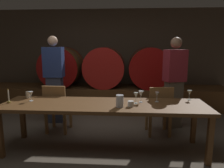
{
  "coord_description": "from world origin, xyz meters",
  "views": [
    {
      "loc": [
        0.55,
        -2.82,
        1.55
      ],
      "look_at": [
        0.36,
        0.12,
        1.01
      ],
      "focal_mm": 33.42,
      "sensor_mm": 36.0,
      "label": 1
    }
  ],
  "objects_px": {
    "chair_right": "(159,108)",
    "cup_right": "(131,104)",
    "chair_left": "(57,106)",
    "pitcher": "(120,101)",
    "candle_center": "(9,99)",
    "wine_glass_right": "(157,95)",
    "wine_barrel_right": "(149,68)",
    "dining_table": "(104,108)",
    "cup_left": "(28,95)",
    "wine_glass_far_right": "(189,93)",
    "wine_glass_center": "(141,94)",
    "wine_glass_left": "(136,96)",
    "wine_glass_far_left": "(31,94)",
    "wine_barrel_center": "(105,67)",
    "wine_barrel_left": "(62,67)",
    "guest_right": "(174,82)",
    "guest_left": "(54,79)"
  },
  "relations": [
    {
      "from": "dining_table",
      "to": "cup_right",
      "type": "relative_size",
      "value": 35.76
    },
    {
      "from": "wine_glass_left",
      "to": "guest_left",
      "type": "bearing_deg",
      "value": 145.85
    },
    {
      "from": "guest_right",
      "to": "wine_barrel_left",
      "type": "bearing_deg",
      "value": -46.19
    },
    {
      "from": "dining_table",
      "to": "candle_center",
      "type": "relative_size",
      "value": 13.45
    },
    {
      "from": "guest_right",
      "to": "candle_center",
      "type": "bearing_deg",
      "value": 2.52
    },
    {
      "from": "wine_glass_left",
      "to": "wine_glass_center",
      "type": "relative_size",
      "value": 0.94
    },
    {
      "from": "chair_left",
      "to": "chair_right",
      "type": "xyz_separation_m",
      "value": [
        1.81,
        0.0,
        0.0
      ]
    },
    {
      "from": "wine_glass_left",
      "to": "candle_center",
      "type": "bearing_deg",
      "value": -176.85
    },
    {
      "from": "wine_glass_center",
      "to": "cup_left",
      "type": "relative_size",
      "value": 1.61
    },
    {
      "from": "candle_center",
      "to": "wine_glass_left",
      "type": "xyz_separation_m",
      "value": [
        1.87,
        0.1,
        0.05
      ]
    },
    {
      "from": "wine_glass_left",
      "to": "cup_right",
      "type": "bearing_deg",
      "value": -115.65
    },
    {
      "from": "candle_center",
      "to": "wine_glass_center",
      "type": "height_order",
      "value": "candle_center"
    },
    {
      "from": "pitcher",
      "to": "wine_barrel_center",
      "type": "bearing_deg",
      "value": 100.65
    },
    {
      "from": "wine_glass_center",
      "to": "wine_barrel_right",
      "type": "bearing_deg",
      "value": 81.13
    },
    {
      "from": "wine_barrel_right",
      "to": "chair_left",
      "type": "height_order",
      "value": "wine_barrel_right"
    },
    {
      "from": "wine_barrel_left",
      "to": "wine_glass_left",
      "type": "xyz_separation_m",
      "value": [
        1.79,
        -2.24,
        -0.18
      ]
    },
    {
      "from": "candle_center",
      "to": "wine_glass_right",
      "type": "distance_m",
      "value": 2.21
    },
    {
      "from": "wine_barrel_right",
      "to": "dining_table",
      "type": "height_order",
      "value": "wine_barrel_right"
    },
    {
      "from": "wine_barrel_center",
      "to": "pitcher",
      "type": "height_order",
      "value": "wine_barrel_center"
    },
    {
      "from": "wine_glass_center",
      "to": "cup_right",
      "type": "bearing_deg",
      "value": -123.82
    },
    {
      "from": "wine_glass_far_left",
      "to": "dining_table",
      "type": "bearing_deg",
      "value": -3.99
    },
    {
      "from": "wine_barrel_right",
      "to": "pitcher",
      "type": "bearing_deg",
      "value": -104.9
    },
    {
      "from": "dining_table",
      "to": "chair_right",
      "type": "distance_m",
      "value": 1.09
    },
    {
      "from": "chair_left",
      "to": "wine_glass_right",
      "type": "xyz_separation_m",
      "value": [
        1.7,
        -0.43,
        0.34
      ]
    },
    {
      "from": "wine_barrel_center",
      "to": "chair_left",
      "type": "height_order",
      "value": "wine_barrel_center"
    },
    {
      "from": "chair_right",
      "to": "guest_left",
      "type": "bearing_deg",
      "value": -19.52
    },
    {
      "from": "wine_barrel_center",
      "to": "chair_right",
      "type": "relative_size",
      "value": 1.14
    },
    {
      "from": "guest_left",
      "to": "wine_glass_far_right",
      "type": "bearing_deg",
      "value": 159.86
    },
    {
      "from": "chair_right",
      "to": "guest_left",
      "type": "distance_m",
      "value": 2.13
    },
    {
      "from": "chair_right",
      "to": "wine_glass_far_left",
      "type": "height_order",
      "value": "chair_right"
    },
    {
      "from": "guest_right",
      "to": "wine_glass_left",
      "type": "bearing_deg",
      "value": 32.1
    },
    {
      "from": "candle_center",
      "to": "wine_glass_far_right",
      "type": "relative_size",
      "value": 1.45
    },
    {
      "from": "wine_glass_left",
      "to": "dining_table",
      "type": "bearing_deg",
      "value": -174.11
    },
    {
      "from": "chair_right",
      "to": "cup_right",
      "type": "relative_size",
      "value": 10.51
    },
    {
      "from": "wine_glass_center",
      "to": "wine_glass_left",
      "type": "bearing_deg",
      "value": -138.46
    },
    {
      "from": "dining_table",
      "to": "chair_left",
      "type": "distance_m",
      "value": 1.09
    },
    {
      "from": "wine_barrel_left",
      "to": "guest_right",
      "type": "bearing_deg",
      "value": -27.0
    },
    {
      "from": "wine_glass_center",
      "to": "cup_right",
      "type": "xyz_separation_m",
      "value": [
        -0.16,
        -0.23,
        -0.09
      ]
    },
    {
      "from": "chair_left",
      "to": "cup_right",
      "type": "relative_size",
      "value": 10.51
    },
    {
      "from": "wine_glass_left",
      "to": "cup_left",
      "type": "relative_size",
      "value": 1.51
    },
    {
      "from": "guest_left",
      "to": "cup_left",
      "type": "bearing_deg",
      "value": 79.15
    },
    {
      "from": "wine_glass_center",
      "to": "wine_barrel_center",
      "type": "bearing_deg",
      "value": 109.44
    },
    {
      "from": "guest_left",
      "to": "guest_right",
      "type": "bearing_deg",
      "value": 175.35
    },
    {
      "from": "chair_left",
      "to": "pitcher",
      "type": "xyz_separation_m",
      "value": [
        1.14,
        -0.73,
        0.32
      ]
    },
    {
      "from": "chair_left",
      "to": "guest_left",
      "type": "relative_size",
      "value": 0.5
    },
    {
      "from": "dining_table",
      "to": "cup_left",
      "type": "xyz_separation_m",
      "value": [
        -1.26,
        0.25,
        0.12
      ]
    },
    {
      "from": "cup_right",
      "to": "wine_glass_far_left",
      "type": "bearing_deg",
      "value": 172.68
    },
    {
      "from": "dining_table",
      "to": "wine_glass_far_right",
      "type": "height_order",
      "value": "wine_glass_far_right"
    },
    {
      "from": "wine_barrel_right",
      "to": "wine_glass_center",
      "type": "height_order",
      "value": "wine_barrel_right"
    },
    {
      "from": "wine_glass_right",
      "to": "pitcher",
      "type": "bearing_deg",
      "value": -151.23
    }
  ]
}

